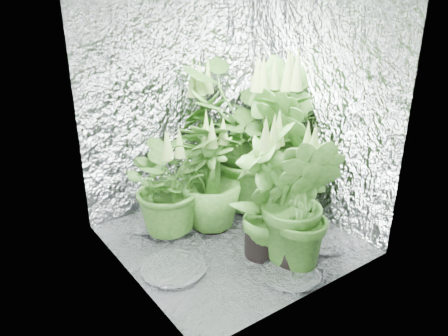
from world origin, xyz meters
name	(u,v)px	position (x,y,z in m)	size (l,w,h in m)	color
ground	(231,239)	(0.00, 0.00, 0.00)	(1.60, 1.60, 0.00)	silver
walls	(232,111)	(0.00, 0.00, 1.00)	(1.62, 1.62, 2.00)	silver
plant_a	(170,184)	(-0.30, 0.37, 0.41)	(0.78, 0.78, 0.86)	black
plant_b	(203,140)	(0.18, 0.64, 0.58)	(0.82, 0.82, 1.25)	black
plant_c	(286,142)	(0.60, 0.08, 0.63)	(0.85, 0.85, 1.35)	black
plant_d	(211,178)	(-0.01, 0.24, 0.43)	(0.67, 0.67, 0.94)	black
plant_e	(253,138)	(0.47, 0.33, 0.62)	(1.33, 1.33, 1.31)	black
plant_f	(265,192)	(0.07, -0.29, 0.49)	(0.72, 0.72, 1.06)	black
plant_g	(300,205)	(0.17, -0.53, 0.46)	(0.69, 0.69, 1.03)	black
circulation_fan	(243,176)	(0.61, 0.62, 0.15)	(0.15, 0.30, 0.35)	black
plant_label	(308,226)	(0.23, -0.56, 0.30)	(0.05, 0.01, 0.07)	white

